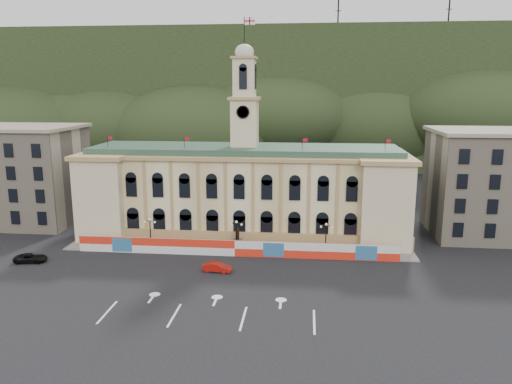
# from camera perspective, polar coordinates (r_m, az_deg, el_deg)

# --- Properties ---
(ground) EXTENTS (260.00, 260.00, 0.00)m
(ground) POSITION_cam_1_polar(r_m,az_deg,el_deg) (64.26, -4.39, -11.71)
(ground) COLOR black
(ground) RESTS_ON ground
(lane_markings) EXTENTS (26.00, 10.00, 0.02)m
(lane_markings) POSITION_cam_1_polar(r_m,az_deg,el_deg) (59.79, -5.26, -13.60)
(lane_markings) COLOR white
(lane_markings) RESTS_ON ground
(hill_ridge) EXTENTS (230.00, 80.00, 64.00)m
(hill_ridge) POSITION_cam_1_polar(r_m,az_deg,el_deg) (180.31, 2.48, 9.93)
(hill_ridge) COLOR black
(hill_ridge) RESTS_ON ground
(city_hall) EXTENTS (56.20, 17.60, 37.10)m
(city_hall) POSITION_cam_1_polar(r_m,az_deg,el_deg) (88.03, -1.30, 0.21)
(city_hall) COLOR beige
(city_hall) RESTS_ON ground
(side_building_left) EXTENTS (21.00, 17.00, 18.60)m
(side_building_left) POSITION_cam_1_polar(r_m,az_deg,el_deg) (105.12, -25.02, 1.83)
(side_building_left) COLOR tan
(side_building_left) RESTS_ON ground
(side_building_right) EXTENTS (21.00, 17.00, 18.60)m
(side_building_right) POSITION_cam_1_polar(r_m,az_deg,el_deg) (95.90, 25.39, 0.92)
(side_building_right) COLOR tan
(side_building_right) RESTS_ON ground
(hoarding_fence) EXTENTS (50.00, 0.44, 2.50)m
(hoarding_fence) POSITION_cam_1_polar(r_m,az_deg,el_deg) (77.70, -2.39, -6.44)
(hoarding_fence) COLOR red
(hoarding_fence) RESTS_ON ground
(pavement) EXTENTS (56.00, 5.50, 0.16)m
(pavement) POSITION_cam_1_polar(r_m,az_deg,el_deg) (80.59, -2.15, -6.64)
(pavement) COLOR slate
(pavement) RESTS_ON ground
(statue) EXTENTS (1.40, 1.40, 3.72)m
(statue) POSITION_cam_1_polar(r_m,az_deg,el_deg) (80.48, -2.13, -5.83)
(statue) COLOR #595651
(statue) RESTS_ON ground
(lamp_left) EXTENTS (1.96, 0.44, 5.15)m
(lamp_left) POSITION_cam_1_polar(r_m,az_deg,el_deg) (82.07, -11.99, -4.36)
(lamp_left) COLOR black
(lamp_left) RESTS_ON ground
(lamp_center) EXTENTS (1.96, 0.44, 5.15)m
(lamp_center) POSITION_cam_1_polar(r_m,az_deg,el_deg) (78.98, -2.24, -4.75)
(lamp_center) COLOR black
(lamp_center) RESTS_ON ground
(lamp_right) EXTENTS (1.96, 0.44, 5.15)m
(lamp_right) POSITION_cam_1_polar(r_m,az_deg,el_deg) (78.31, 7.99, -5.01)
(lamp_right) COLOR black
(lamp_right) RESTS_ON ground
(red_sedan) EXTENTS (2.54, 4.52, 1.36)m
(red_sedan) POSITION_cam_1_polar(r_m,az_deg,el_deg) (71.67, -4.46, -8.56)
(red_sedan) COLOR #9E120B
(red_sedan) RESTS_ON ground
(black_suv) EXTENTS (3.58, 5.38, 1.32)m
(black_suv) POSITION_cam_1_polar(r_m,az_deg,el_deg) (82.39, -24.35, -6.89)
(black_suv) COLOR black
(black_suv) RESTS_ON ground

